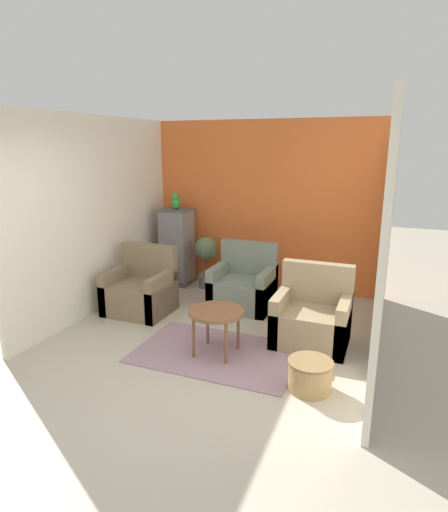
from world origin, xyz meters
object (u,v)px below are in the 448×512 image
Objects in this scene: armchair_right at (312,319)px; armchair_left at (141,291)px; birdcage at (177,247)px; wicker_basket at (310,374)px; parrot at (176,202)px; coffee_table at (216,315)px; armchair_middle at (243,287)px; potted_plant at (206,254)px.

armchair_left is at bearing 177.70° from armchair_right.
birdcage is 2.91× the size of wicker_basket.
armchair_left is at bearing -84.16° from parrot.
coffee_table is at bearing -144.18° from armchair_right.
wicker_basket is at bearing -23.36° from armchair_left.
armchair_middle reaches higher than coffee_table.
armchair_right is 2.46m from potted_plant.
armchair_left is 1.75m from parrot.
birdcage is 1.49× the size of potted_plant.
potted_plant is 3.29m from wicker_basket.
armchair_left is (-1.47, 0.77, -0.17)m from coffee_table.
birdcage is 0.56m from potted_plant.
armchair_left reaches higher than wicker_basket.
birdcage is at bearing 95.85° from armchair_left.
parrot reaches higher than armchair_left.
birdcage is at bearing 150.15° from armchair_right.
armchair_left reaches higher than potted_plant.
armchair_left is 1.40m from potted_plant.
birdcage reaches higher than wicker_basket.
armchair_left is 2.41m from armchair_right.
coffee_table is at bearing 162.83° from wicker_basket.
potted_plant is at bearing -5.27° from birdcage.
armchair_middle is at bearing 144.57° from armchair_right.
birdcage is at bearing -90.00° from parrot.
armchair_middle is at bearing 125.71° from wicker_basket.
armchair_right is 1.00× the size of armchair_middle.
wicker_basket is at bearing -48.18° from potted_plant.
coffee_table reaches higher than wicker_basket.
armchair_right is (2.41, -0.10, 0.00)m from armchair_left.
armchair_middle is 1.59m from birdcage.
potted_plant is at bearing 131.82° from wicker_basket.
coffee_table is at bearing -53.02° from parrot.
coffee_table is 1.21m from wicker_basket.
coffee_table is 1.17m from armchair_right.
coffee_table is 2.69m from birdcage.
armchair_middle is at bearing -35.00° from potted_plant.
wicker_basket is (2.18, -2.44, -0.40)m from potted_plant.
armchair_left is 1.46m from armchair_middle.
parrot reaches higher than birdcage.
armchair_right reaches higher than wicker_basket.
armchair_middle is (-1.14, 0.81, 0.00)m from armchair_right.
armchair_middle is 1.09m from potted_plant.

